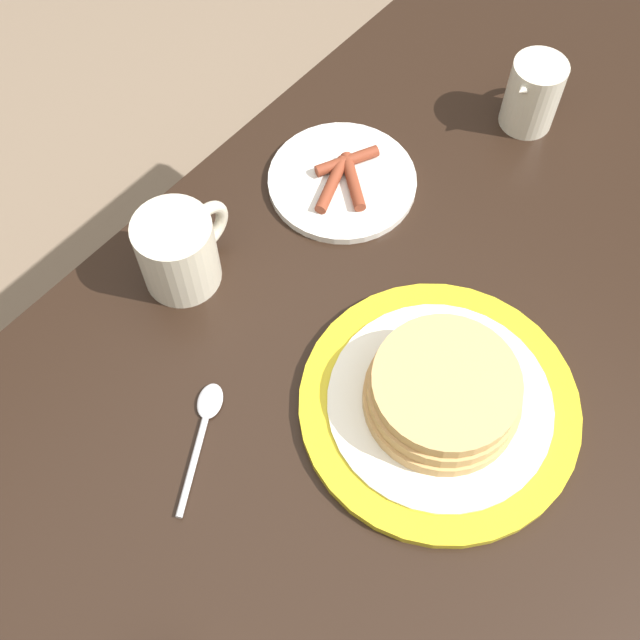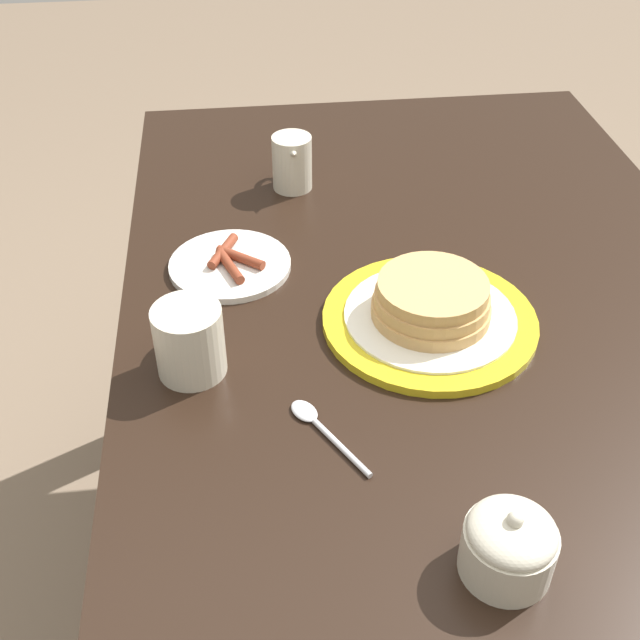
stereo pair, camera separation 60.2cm
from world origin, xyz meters
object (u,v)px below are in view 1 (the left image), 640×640
pancake_plate (441,399)px  side_plate_bacon (342,180)px  creamer_pitcher (533,93)px  coffee_mug (179,250)px  spoon (204,425)px

pancake_plate → side_plate_bacon: bearing=58.2°
side_plate_bacon → creamer_pitcher: creamer_pitcher is taller
side_plate_bacon → coffee_mug: (-0.21, 0.05, 0.04)m
coffee_mug → spoon: bearing=-129.4°
coffee_mug → spoon: (-0.12, -0.14, -0.04)m
spoon → creamer_pitcher: bearing=-2.2°
pancake_plate → side_plate_bacon: size_ratio=1.61×
coffee_mug → spoon: coffee_mug is taller
coffee_mug → spoon: 0.19m
side_plate_bacon → creamer_pitcher: size_ratio=1.66×
creamer_pitcher → spoon: creamer_pitcher is taller
side_plate_bacon → coffee_mug: 0.22m
pancake_plate → side_plate_bacon: 0.30m
pancake_plate → coffee_mug: size_ratio=2.42×
side_plate_bacon → coffee_mug: coffee_mug is taller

